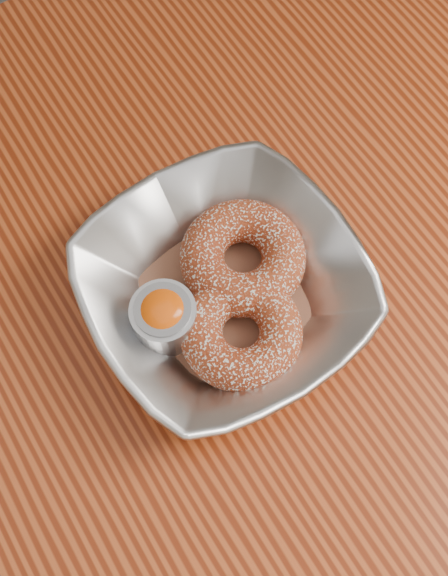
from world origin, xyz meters
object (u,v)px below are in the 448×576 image
donut_back (243,257)px  ramekin (164,317)px  donut_front (241,331)px  table (267,295)px  serving_bowl (224,289)px

donut_back → ramekin: bearing=-171.1°
donut_back → ramekin: (-0.08, -0.01, 0.01)m
donut_front → ramekin: size_ratio=1.88×
table → serving_bowl: bearing=-167.3°
donut_back → ramekin: size_ratio=2.00×
donut_front → ramekin: (-0.05, 0.04, 0.01)m
donut_front → serving_bowl: bearing=78.2°
donut_back → serving_bowl: bearing=-151.2°
table → ramekin: bearing=-174.5°
table → donut_back: 0.13m
serving_bowl → ramekin: (-0.06, 0.00, 0.01)m
table → donut_front: 0.15m
table → ramekin: ramekin is taller
table → donut_back: (-0.03, 0.00, 0.13)m
serving_bowl → donut_back: (0.03, 0.02, 0.00)m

